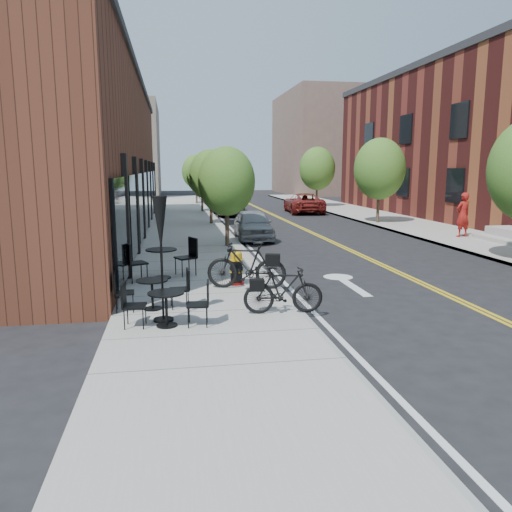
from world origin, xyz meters
TOP-DOWN VIEW (x-y plane):
  - ground at (0.00, 0.00)m, footprint 120.00×120.00m
  - sidewalk_near at (-2.00, 10.00)m, footprint 4.00×70.00m
  - sidewalk_far at (10.00, 10.00)m, footprint 4.00×70.00m
  - building_near at (-6.50, 14.00)m, footprint 5.00×28.00m
  - bg_building_left at (-8.00, 48.00)m, footprint 8.00×14.00m
  - bg_building_right at (16.00, 50.00)m, footprint 10.00×16.00m
  - tree_near_a at (-0.60, 9.00)m, footprint 2.20×2.20m
  - tree_near_b at (-0.60, 17.00)m, footprint 2.30×2.30m
  - tree_near_c at (-0.60, 25.00)m, footprint 2.10×2.10m
  - tree_near_d at (-0.60, 33.00)m, footprint 2.40×2.40m
  - tree_far_b at (8.60, 16.00)m, footprint 2.80×2.80m
  - tree_far_c at (8.60, 28.00)m, footprint 2.80×2.80m
  - fire_hydrant at (-1.09, 2.39)m, footprint 0.53×0.53m
  - bicycle_left at (-0.90, 1.87)m, footprint 2.07×1.05m
  - bicycle_right at (-0.47, -0.42)m, footprint 1.69×0.60m
  - bistro_set_a at (-3.17, 0.35)m, footprint 1.58×0.73m
  - bistro_set_b at (-2.86, -0.88)m, footprint 1.63×0.75m
  - bistro_set_c at (-3.02, 3.42)m, footprint 1.98×1.27m
  - patio_umbrella at (-2.93, -0.52)m, footprint 0.40×0.40m
  - parked_car_a at (0.80, 11.31)m, footprint 1.71×3.92m
  - parked_car_b at (0.94, 22.75)m, footprint 1.71×4.67m
  - parked_car_c at (1.60, 27.71)m, footprint 1.93×4.68m
  - parked_car_far at (6.38, 23.62)m, footprint 2.64×5.11m
  - pedestrian at (9.86, 9.75)m, footprint 0.79×0.61m

SIDE VIEW (x-z plane):
  - ground at x=0.00m, z-range 0.00..0.00m
  - sidewalk_near at x=-2.00m, z-range 0.00..0.12m
  - sidewalk_far at x=10.00m, z-range 0.00..0.12m
  - bistro_set_a at x=-3.17m, z-range 0.12..0.97m
  - bistro_set_b at x=-2.86m, z-range 0.12..0.99m
  - fire_hydrant at x=-1.09m, z-range 0.10..1.02m
  - bicycle_right at x=-0.47m, z-range 0.12..1.12m
  - bistro_set_c at x=-3.02m, z-range 0.12..1.18m
  - parked_car_a at x=0.80m, z-range 0.00..1.31m
  - parked_car_c at x=1.60m, z-range 0.00..1.36m
  - parked_car_far at x=6.38m, z-range 0.00..1.38m
  - bicycle_left at x=-0.90m, z-range 0.12..1.32m
  - parked_car_b at x=0.94m, z-range 0.00..1.53m
  - pedestrian at x=9.86m, z-range 0.12..2.06m
  - patio_umbrella at x=-2.93m, z-range 0.66..3.13m
  - tree_near_c at x=-0.60m, z-range 0.69..4.37m
  - tree_near_a at x=-0.60m, z-range 0.70..4.51m
  - tree_near_b at x=-0.60m, z-range 0.72..4.70m
  - tree_near_d at x=-0.60m, z-range 0.73..4.85m
  - tree_far_b at x=8.60m, z-range 0.75..5.37m
  - tree_far_c at x=8.60m, z-range 0.75..5.37m
  - building_near at x=-6.50m, z-range 0.00..7.00m
  - bg_building_left at x=-8.00m, z-range 0.00..10.00m
  - bg_building_right at x=16.00m, z-range 0.00..12.00m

